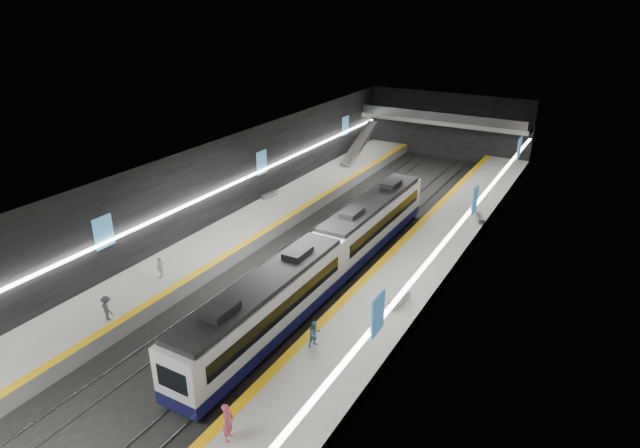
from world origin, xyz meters
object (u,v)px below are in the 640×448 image
Objects in this scene: train at (327,257)px; bench_right_near at (399,300)px; bench_left_far at (270,195)px; passenger_right_a at (228,422)px; passenger_left_b at (107,308)px; passenger_left_a at (160,268)px; escalator at (360,143)px; bench_right_far at (480,218)px; passenger_right_b at (315,334)px.

train is 6.24m from bench_right_near.
bench_left_far is 30.11m from passenger_right_a.
bench_left_far is 22.22m from passenger_left_b.
passenger_left_b is (-8.47, -11.75, -0.39)m from train.
passenger_right_a is at bearing -76.51° from train.
train is 11.45m from passenger_left_a.
escalator is at bearing -75.05° from passenger_left_b.
passenger_left_a reaches higher than bench_right_near.
passenger_right_a is 16.08m from passenger_left_a.
bench_right_near is at bearing -20.40° from bench_left_far.
bench_right_far is at bearing 92.87° from bench_right_near.
train is at bearing 48.21° from passenger_right_b.
passenger_left_b is (-12.08, -3.94, 0.02)m from passenger_right_b.
bench_right_near is at bearing -59.50° from escalator.
passenger_right_b is (15.54, -18.00, 0.56)m from bench_left_far.
bench_right_near is 17.84m from passenger_left_b.
passenger_right_a is 7.71m from passenger_right_b.
passenger_right_b is at bearing -104.10° from bench_right_near.
train reaches higher than passenger_right_b.
escalator reaches higher than passenger_left_b.
passenger_left_a is at bearing -146.14° from train.
bench_left_far is (-11.94, 10.19, -0.98)m from train.
passenger_right_a reaches higher than passenger_left_a.
passenger_right_a is at bearing 175.45° from passenger_left_b.
passenger_left_a is at bearing -155.67° from bench_right_near.
escalator is 43.58m from passenger_right_a.
train reaches higher than passenger_left_a.
bench_right_far is at bearing -33.64° from escalator.
passenger_right_a is 12.76m from passenger_left_b.
passenger_left_a reaches higher than bench_right_far.
bench_right_far is 30.23m from passenger_right_a.
train reaches higher than bench_right_near.
passenger_left_a is 0.97× the size of passenger_left_b.
escalator is at bearing 162.59° from passenger_left_a.
escalator is 36.31m from passenger_right_b.
passenger_left_a is (-13.10, 1.44, -0.00)m from passenger_right_b.
escalator is 5.14× the size of passenger_right_b.
passenger_left_a is at bearing -66.55° from passenger_left_b.
passenger_right_a reaches higher than passenger_left_b.
passenger_left_b is (-12.19, 3.77, -0.15)m from passenger_right_a.
bench_right_near is 16.32m from passenger_left_a.
bench_right_far is 22.59m from passenger_right_b.
bench_right_near is 1.28× the size of passenger_left_a.
escalator reaches higher than passenger_left_a.
passenger_right_a is 1.19× the size of passenger_left_b.
passenger_right_b is 0.97× the size of passenger_left_b.
passenger_left_a is (-16.50, -20.90, 0.55)m from bench_right_far.
escalator is 15.86m from bench_left_far.
passenger_right_a is 1.22× the size of passenger_right_b.
passenger_right_b is at bearing -67.98° from escalator.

